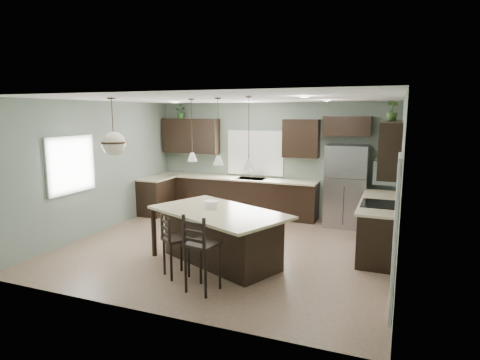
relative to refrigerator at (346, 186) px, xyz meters
name	(u,v)px	position (x,y,z in m)	size (l,w,h in m)	color
ground	(228,247)	(-1.92, -2.31, -0.93)	(6.00, 6.00, 0.00)	#9E8466
pantry_door	(395,235)	(1.06, -3.86, 0.09)	(0.04, 0.82, 2.04)	white
window_back	(255,153)	(-2.32, 0.43, 0.62)	(1.35, 0.02, 1.00)	white
window_left	(71,165)	(-4.90, -3.11, 0.62)	(0.02, 1.10, 1.00)	white
left_return_cabs	(156,196)	(-4.62, -0.61, -0.48)	(0.60, 0.90, 0.90)	black
left_return_countertop	(156,178)	(-4.60, -0.61, -0.01)	(0.66, 0.96, 0.04)	beige
back_lower_cabs	(235,196)	(-2.77, 0.14, -0.48)	(4.20, 0.60, 0.90)	black
back_countertop	(234,178)	(-2.77, 0.12, -0.01)	(4.20, 0.66, 0.04)	beige
sink_inset	(251,179)	(-2.32, 0.12, 0.01)	(0.70, 0.45, 0.01)	gray
faucet	(251,173)	(-2.32, 0.09, 0.16)	(0.02, 0.02, 0.28)	silver
back_upper_left	(191,136)	(-4.07, 0.27, 1.02)	(1.55, 0.34, 0.90)	black
back_upper_right	(301,138)	(-1.12, 0.27, 1.02)	(0.85, 0.34, 0.90)	black
fridge_header	(347,126)	(-0.07, 0.27, 1.32)	(1.05, 0.34, 0.45)	black
right_lower_cabs	(379,227)	(0.78, -1.43, -0.48)	(0.60, 2.35, 0.90)	black
right_countertop	(379,202)	(0.76, -1.43, -0.01)	(0.66, 2.35, 0.04)	beige
cooktop	(378,204)	(0.76, -1.71, 0.02)	(0.58, 0.75, 0.02)	black
wall_oven_front	(360,229)	(0.48, -1.71, -0.48)	(0.01, 0.72, 0.60)	gray
right_upper_cabs	(391,147)	(0.91, -1.43, 1.02)	(0.34, 2.35, 0.90)	black
microwave	(386,171)	(0.86, -1.71, 0.62)	(0.40, 0.75, 0.40)	gray
refrigerator	(346,186)	(0.00, 0.00, 0.00)	(0.90, 0.74, 1.85)	#93929A
kitchen_island	(219,237)	(-1.71, -3.15, -0.46)	(2.33, 1.32, 0.92)	black
serving_dish	(211,205)	(-1.90, -3.07, 0.07)	(0.24, 0.24, 0.14)	white
bar_stool_center	(176,246)	(-2.12, -3.89, -0.43)	(0.37, 0.37, 1.00)	black
bar_stool_right	(203,253)	(-1.48, -4.22, -0.34)	(0.43, 0.43, 1.16)	black
pendant_left	(192,130)	(-2.35, -2.87, 1.32)	(0.17, 0.17, 1.10)	silver
pendant_center	(218,132)	(-1.71, -3.15, 1.32)	(0.17, 0.17, 1.10)	silver
pendant_right	(249,133)	(-1.07, -3.44, 1.32)	(0.17, 0.17, 1.10)	white
chandelier	(113,127)	(-3.33, -3.75, 1.40)	(0.43, 0.43, 0.95)	beige
plant_back_left	(181,112)	(-4.32, 0.24, 1.66)	(0.33, 0.29, 0.37)	#2B5224
plant_right_wall	(392,111)	(0.88, -0.79, 1.67)	(0.22, 0.22, 0.39)	#375726
room_shell	(227,159)	(-1.92, -2.31, 0.77)	(6.00, 6.00, 6.00)	slate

